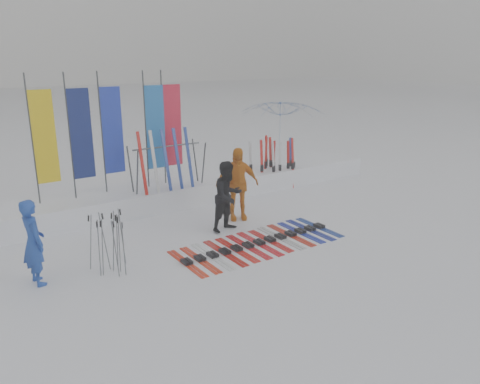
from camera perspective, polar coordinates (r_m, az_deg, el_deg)
ground at (r=10.35m, az=4.12°, el=-7.58°), size 120.00×120.00×0.00m
snow_bank at (r=13.92m, az=-7.66°, el=-0.00°), size 14.00×1.60×0.60m
person_blue at (r=9.59m, az=-23.87°, el=-5.63°), size 0.48×0.66×1.67m
person_black at (r=11.43m, az=-1.46°, el=-0.52°), size 0.96×0.81×1.75m
person_yellow at (r=12.18m, az=-0.35°, el=1.00°), size 1.22×0.87×1.92m
tent_canopy at (r=17.14m, az=5.11°, el=6.82°), size 3.41×3.46×2.71m
ski_row at (r=10.86m, az=2.41°, el=-6.16°), size 3.94×1.68×0.07m
pole_cluster at (r=9.68m, az=-15.47°, el=-6.11°), size 0.71×0.75×1.23m
feather_flags at (r=12.96m, az=-15.04°, el=7.18°), size 4.06×0.18×3.20m
ski_rack at (r=13.11m, az=-8.81°, el=3.82°), size 2.04×0.80×1.23m
upright_skis at (r=15.32m, az=4.37°, el=3.51°), size 1.51×0.90×1.65m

